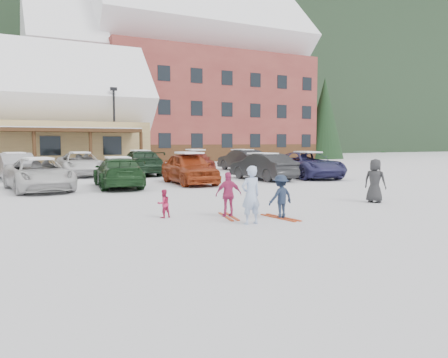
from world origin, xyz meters
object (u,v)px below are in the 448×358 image
parked_car_3 (118,173)px  parked_car_12 (195,161)px  alpine_hotel (187,86)px  child_navy (281,197)px  adult_skier (251,195)px  parked_car_10 (80,164)px  parked_car_11 (140,163)px  toddler_red (164,204)px  lamp_post (114,123)px  child_magenta (229,194)px  parked_car_2 (39,174)px  bystander_dark (375,181)px  parked_car_5 (263,167)px  parked_car_13 (242,160)px  parked_car_9 (15,166)px  parked_car_6 (308,165)px  parked_car_4 (189,168)px

parked_car_3 → parked_car_12: (7.22, 7.79, 0.09)m
alpine_hotel → child_navy: bearing=-108.7°
adult_skier → parked_car_10: 18.32m
parked_car_3 → parked_car_10: size_ratio=0.91×
parked_car_11 → toddler_red: bearing=80.6°
lamp_post → toddler_red: lamp_post is taller
lamp_post → child_magenta: (-2.18, -22.96, -2.87)m
parked_car_2 → parked_car_10: size_ratio=0.96×
bystander_dark → parked_car_5: (1.32, 9.38, -0.03)m
lamp_post → toddler_red: bearing=-99.8°
parked_car_2 → parked_car_10: bearing=62.4°
child_navy → parked_car_2: (-5.40, 10.40, 0.10)m
parked_car_3 → parked_car_13: 13.27m
child_navy → parked_car_9: (-6.16, 16.92, 0.14)m
lamp_post → parked_car_13: (7.81, -6.06, -2.75)m
parked_car_2 → parked_car_11: (6.42, 6.62, 0.08)m
alpine_hotel → parked_car_10: alpine_hotel is taller
bystander_dark → parked_car_3: 11.23m
parked_car_10 → parked_car_2: bearing=-111.9°
adult_skier → parked_car_12: 19.34m
parked_car_11 → alpine_hotel: bearing=-114.5°
alpine_hotel → bystander_dark: (-8.37, -37.49, -7.87)m
parked_car_10 → parked_car_5: bearing=-41.8°
lamp_post → parked_car_6: (8.08, -13.32, -2.75)m
toddler_red → child_navy: size_ratio=0.66×
lamp_post → parked_car_12: bearing=-54.7°
parked_car_2 → parked_car_6: size_ratio=0.92×
child_navy → parked_car_4: 10.29m
bystander_dark → parked_car_9: size_ratio=0.34×
parked_car_4 → lamp_post: bearing=94.7°
child_magenta → parked_car_9: parked_car_9 is taller
parked_car_4 → parked_car_11: bearing=96.6°
child_magenta → parked_car_12: (6.35, 17.05, 0.14)m
adult_skier → bystander_dark: size_ratio=0.99×
parked_car_2 → parked_car_10: parked_car_10 is taller
lamp_post → parked_car_12: size_ratio=1.36×
parked_car_3 → parked_car_9: size_ratio=1.06×
parked_car_2 → adult_skier: bearing=-75.1°
lamp_post → parked_car_6: 15.82m
toddler_red → parked_car_2: parked_car_2 is taller
child_magenta → parked_car_11: 16.35m
bystander_dark → parked_car_9: (-10.83, 15.82, -0.02)m
child_magenta → parked_car_4: bearing=-93.9°
parked_car_3 → parked_car_12: bearing=-127.0°
bystander_dark → parked_car_12: size_ratio=0.33×
parked_car_10 → bystander_dark: bearing=-67.6°
alpine_hotel → child_navy: (-13.03, -38.58, -8.03)m
parked_car_9 → parked_car_10: (3.66, 0.96, -0.02)m
parked_car_10 → parked_car_11: (3.52, -0.86, 0.05)m
parked_car_12 → alpine_hotel: bearing=76.5°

